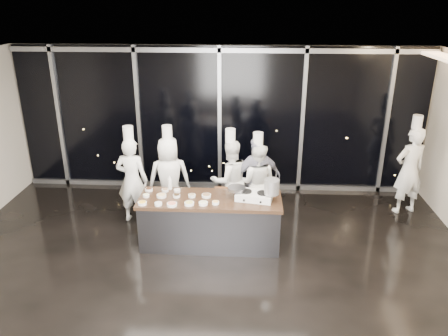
% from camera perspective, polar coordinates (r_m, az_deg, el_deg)
% --- Properties ---
extents(ground, '(9.00, 9.00, 0.00)m').
position_cam_1_polar(ground, '(7.21, -2.41, -13.53)').
color(ground, black).
rests_on(ground, ground).
extents(room_shell, '(9.02, 7.02, 3.21)m').
position_cam_1_polar(room_shell, '(6.18, -1.11, 3.69)').
color(room_shell, beige).
rests_on(room_shell, ground).
extents(window_wall, '(8.90, 0.11, 3.20)m').
position_cam_1_polar(window_wall, '(9.66, -0.56, 6.28)').
color(window_wall, black).
rests_on(window_wall, ground).
extents(demo_counter, '(2.46, 0.86, 0.90)m').
position_cam_1_polar(demo_counter, '(7.73, -1.81, -6.95)').
color(demo_counter, '#39393E').
rests_on(demo_counter, ground).
extents(stove, '(0.67, 0.48, 0.14)m').
position_cam_1_polar(stove, '(7.49, 3.98, -3.62)').
color(stove, white).
rests_on(stove, demo_counter).
extents(frying_pan, '(0.56, 0.36, 0.05)m').
position_cam_1_polar(frying_pan, '(7.50, 1.59, -2.67)').
color(frying_pan, gray).
rests_on(frying_pan, stove).
extents(stock_pot, '(0.30, 0.30, 0.26)m').
position_cam_1_polar(stock_pot, '(7.35, 6.26, -2.44)').
color(stock_pot, '#B6B6B9').
rests_on(stock_pot, stove).
extents(prep_bowls, '(1.36, 0.72, 0.05)m').
position_cam_1_polar(prep_bowls, '(7.51, -6.31, -3.95)').
color(prep_bowls, white).
rests_on(prep_bowls, demo_counter).
extents(squeeze_bottle, '(0.07, 0.07, 0.26)m').
position_cam_1_polar(squeeze_bottle, '(7.88, -7.08, -1.91)').
color(squeeze_bottle, white).
rests_on(squeeze_bottle, demo_counter).
extents(chef_far_left, '(0.66, 0.47, 1.93)m').
position_cam_1_polar(chef_far_left, '(8.54, -11.92, -1.47)').
color(chef_far_left, white).
rests_on(chef_far_left, ground).
extents(chef_left, '(0.91, 0.70, 1.90)m').
position_cam_1_polar(chef_left, '(8.56, -7.15, -1.27)').
color(chef_left, white).
rests_on(chef_left, ground).
extents(chef_center, '(0.96, 0.86, 1.84)m').
position_cam_1_polar(chef_center, '(8.48, 0.80, -1.53)').
color(chef_center, white).
rests_on(chef_center, ground).
extents(guest, '(1.05, 0.73, 1.66)m').
position_cam_1_polar(guest, '(8.52, 4.33, -1.38)').
color(guest, '#151438').
rests_on(guest, ground).
extents(chef_right, '(0.83, 0.70, 1.77)m').
position_cam_1_polar(chef_right, '(8.51, 4.30, -1.75)').
color(chef_right, white).
rests_on(chef_right, ground).
extents(chef_side, '(0.76, 0.63, 2.03)m').
position_cam_1_polar(chef_side, '(9.44, 23.04, -0.20)').
color(chef_side, white).
rests_on(chef_side, ground).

